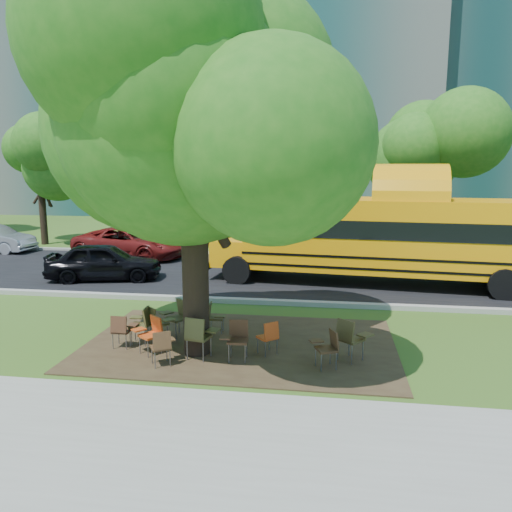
% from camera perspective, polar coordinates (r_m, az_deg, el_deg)
% --- Properties ---
extents(ground, '(160.00, 160.00, 0.00)m').
position_cam_1_polar(ground, '(12.28, -6.04, -8.99)').
color(ground, '#335019').
rests_on(ground, ground).
extents(sidewalk, '(60.00, 4.00, 0.04)m').
position_cam_1_polar(sidewalk, '(7.97, -15.68, -20.29)').
color(sidewalk, gray).
rests_on(sidewalk, ground).
extents(dirt_patch, '(7.00, 4.50, 0.03)m').
position_cam_1_polar(dirt_patch, '(11.61, -1.81, -10.00)').
color(dirt_patch, '#382819').
rests_on(dirt_patch, ground).
extents(asphalt_road, '(80.00, 8.00, 0.04)m').
position_cam_1_polar(asphalt_road, '(18.89, -0.72, -2.10)').
color(asphalt_road, black).
rests_on(asphalt_road, ground).
extents(kerb_near, '(80.00, 0.25, 0.14)m').
position_cam_1_polar(kerb_near, '(15.06, -3.18, -5.08)').
color(kerb_near, gray).
rests_on(kerb_near, ground).
extents(kerb_far, '(80.00, 0.25, 0.14)m').
position_cam_1_polar(kerb_far, '(22.86, 0.93, 0.16)').
color(kerb_far, gray).
rests_on(kerb_far, ground).
extents(building_main, '(38.00, 16.00, 22.00)m').
position_cam_1_polar(building_main, '(48.99, -4.74, 18.23)').
color(building_main, '#63625E').
rests_on(building_main, ground).
extents(bg_tree_0, '(5.20, 5.20, 7.18)m').
position_cam_1_polar(bg_tree_0, '(28.49, -23.59, 10.38)').
color(bg_tree_0, black).
rests_on(bg_tree_0, ground).
extents(bg_tree_2, '(4.80, 4.80, 6.62)m').
position_cam_1_polar(bg_tree_2, '(28.37, -7.92, 10.39)').
color(bg_tree_2, black).
rests_on(bg_tree_2, ground).
extents(bg_tree_3, '(5.60, 5.60, 7.84)m').
position_cam_1_polar(bg_tree_3, '(25.74, 20.22, 11.74)').
color(bg_tree_3, black).
rests_on(bg_tree_3, ground).
extents(main_tree, '(7.20, 7.20, 9.04)m').
position_cam_1_polar(main_tree, '(10.50, -7.38, 17.82)').
color(main_tree, black).
rests_on(main_tree, ground).
extents(school_bus, '(12.33, 3.90, 2.96)m').
position_cam_1_polar(school_bus, '(17.56, 16.49, 2.17)').
color(school_bus, orange).
rests_on(school_bus, ground).
extents(chair_0, '(0.51, 0.46, 0.79)m').
position_cam_1_polar(chair_0, '(11.57, -15.08, -7.96)').
color(chair_0, '#492A1A').
rests_on(chair_0, ground).
extents(chair_1, '(0.73, 0.58, 0.85)m').
position_cam_1_polar(chair_1, '(11.79, -11.33, -7.26)').
color(chair_1, '#504C23').
rests_on(chair_1, ground).
extents(chair_2, '(0.52, 0.64, 0.78)m').
position_cam_1_polar(chair_2, '(10.39, -10.67, -9.89)').
color(chair_2, '#50331C').
rests_on(chair_2, ground).
extents(chair_3, '(0.72, 0.57, 0.84)m').
position_cam_1_polar(chair_3, '(11.12, -11.87, -8.40)').
color(chair_3, '#C24314').
rests_on(chair_3, ground).
extents(chair_4, '(0.70, 0.56, 0.95)m').
position_cam_1_polar(chair_4, '(10.58, -6.56, -8.82)').
color(chair_4, '#47411F').
rests_on(chair_4, ground).
extents(chair_5, '(0.57, 0.54, 0.86)m').
position_cam_1_polar(chair_5, '(10.55, -2.20, -9.12)').
color(chair_5, '#482A19').
rests_on(chair_5, ground).
extents(chair_6, '(0.63, 0.55, 0.81)m').
position_cam_1_polar(chair_6, '(10.24, 8.22, -10.02)').
color(chair_6, '#402817').
rests_on(chair_6, ground).
extents(chair_7, '(0.80, 0.63, 0.93)m').
position_cam_1_polar(chair_7, '(10.60, 10.71, -8.95)').
color(chair_7, '#41361C').
rests_on(chair_7, ground).
extents(chair_8, '(0.54, 0.58, 0.88)m').
position_cam_1_polar(chair_8, '(11.73, -12.89, -7.32)').
color(chair_8, '#423E1C').
rests_on(chair_8, ground).
extents(chair_9, '(0.76, 0.60, 0.89)m').
position_cam_1_polar(chair_9, '(12.12, -8.88, -6.59)').
color(chair_9, '#413A1C').
rests_on(chair_9, ground).
extents(chair_10, '(0.49, 0.51, 0.77)m').
position_cam_1_polar(chair_10, '(12.21, -4.81, -6.74)').
color(chair_10, '#433D1D').
rests_on(chair_10, ground).
extents(chair_11, '(0.52, 0.66, 0.77)m').
position_cam_1_polar(chair_11, '(10.83, 1.55, -8.93)').
color(chair_11, '#CB4515').
rests_on(chair_11, ground).
extents(black_car, '(4.26, 2.46, 1.36)m').
position_cam_1_polar(black_car, '(18.66, -16.96, -0.62)').
color(black_car, black).
rests_on(black_car, ground).
extents(bg_car_red, '(5.44, 3.30, 1.41)m').
position_cam_1_polar(bg_car_red, '(22.89, -14.19, 1.47)').
color(bg_car_red, '#621210').
rests_on(bg_car_red, ground).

